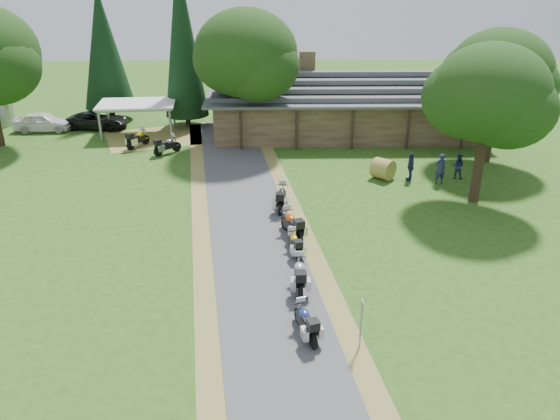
{
  "coord_description": "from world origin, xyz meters",
  "views": [
    {
      "loc": [
        0.19,
        -18.37,
        12.32
      ],
      "look_at": [
        0.57,
        5.34,
        1.6
      ],
      "focal_mm": 35.0,
      "sensor_mm": 36.0,
      "label": 1
    }
  ],
  "objects_px": {
    "motorcycle_row_a": "(306,320)",
    "motorcycle_row_c": "(295,243)",
    "hay_bale": "(383,169)",
    "motorcycle_row_d": "(292,224)",
    "lodge": "(345,102)",
    "motorcycle_carport_b": "(167,145)",
    "car_white_sedan": "(42,119)",
    "motorcycle_row_e": "(282,197)",
    "carport": "(138,119)",
    "motorcycle_row_b": "(300,273)",
    "car_dark_suv": "(97,116)",
    "motorcycle_carport_a": "(138,138)"
  },
  "relations": [
    {
      "from": "carport",
      "to": "motorcycle_row_d",
      "type": "height_order",
      "value": "carport"
    },
    {
      "from": "lodge",
      "to": "motorcycle_row_e",
      "type": "bearing_deg",
      "value": -109.42
    },
    {
      "from": "car_white_sedan",
      "to": "motorcycle_row_e",
      "type": "xyz_separation_m",
      "value": [
        18.88,
        -15.66,
        -0.23
      ]
    },
    {
      "from": "carport",
      "to": "motorcycle_row_b",
      "type": "distance_m",
      "value": 25.47
    },
    {
      "from": "motorcycle_row_d",
      "to": "motorcycle_row_e",
      "type": "xyz_separation_m",
      "value": [
        -0.43,
        3.41,
        -0.01
      ]
    },
    {
      "from": "lodge",
      "to": "motorcycle_row_b",
      "type": "bearing_deg",
      "value": -101.52
    },
    {
      "from": "motorcycle_row_b",
      "to": "hay_bale",
      "type": "xyz_separation_m",
      "value": [
        5.84,
        12.63,
        -0.06
      ]
    },
    {
      "from": "motorcycle_row_a",
      "to": "motorcycle_row_b",
      "type": "relative_size",
      "value": 0.91
    },
    {
      "from": "motorcycle_row_c",
      "to": "carport",
      "type": "bearing_deg",
      "value": 18.19
    },
    {
      "from": "motorcycle_row_c",
      "to": "hay_bale",
      "type": "distance_m",
      "value": 11.34
    },
    {
      "from": "lodge",
      "to": "motorcycle_row_d",
      "type": "height_order",
      "value": "lodge"
    },
    {
      "from": "motorcycle_row_c",
      "to": "motorcycle_row_b",
      "type": "bearing_deg",
      "value": 169.41
    },
    {
      "from": "motorcycle_row_b",
      "to": "motorcycle_carport_b",
      "type": "bearing_deg",
      "value": 24.7
    },
    {
      "from": "carport",
      "to": "motorcycle_carport_b",
      "type": "bearing_deg",
      "value": -63.11
    },
    {
      "from": "motorcycle_row_b",
      "to": "motorcycle_carport_b",
      "type": "height_order",
      "value": "motorcycle_row_b"
    },
    {
      "from": "motorcycle_row_a",
      "to": "hay_bale",
      "type": "height_order",
      "value": "motorcycle_row_a"
    },
    {
      "from": "motorcycle_row_d",
      "to": "motorcycle_carport_a",
      "type": "distance_m",
      "value": 18.19
    },
    {
      "from": "lodge",
      "to": "car_white_sedan",
      "type": "bearing_deg",
      "value": 178.34
    },
    {
      "from": "motorcycle_row_a",
      "to": "motorcycle_row_d",
      "type": "xyz_separation_m",
      "value": [
        -0.22,
        7.82,
        0.09
      ]
    },
    {
      "from": "motorcycle_row_a",
      "to": "motorcycle_row_c",
      "type": "distance_m",
      "value": 6.1
    },
    {
      "from": "car_white_sedan",
      "to": "motorcycle_row_e",
      "type": "relative_size",
      "value": 2.72
    },
    {
      "from": "motorcycle_row_a",
      "to": "motorcycle_row_c",
      "type": "relative_size",
      "value": 1.11
    },
    {
      "from": "motorcycle_row_e",
      "to": "hay_bale",
      "type": "distance_m",
      "value": 7.87
    },
    {
      "from": "carport",
      "to": "car_white_sedan",
      "type": "height_order",
      "value": "carport"
    },
    {
      "from": "car_dark_suv",
      "to": "motorcycle_carport_a",
      "type": "bearing_deg",
      "value": -130.95
    },
    {
      "from": "car_dark_suv",
      "to": "motorcycle_row_c",
      "type": "distance_m",
      "value": 26.34
    },
    {
      "from": "motorcycle_row_e",
      "to": "motorcycle_carport_a",
      "type": "bearing_deg",
      "value": 49.06
    },
    {
      "from": "carport",
      "to": "motorcycle_carport_a",
      "type": "distance_m",
      "value": 3.46
    },
    {
      "from": "motorcycle_carport_a",
      "to": "hay_bale",
      "type": "bearing_deg",
      "value": -82.5
    },
    {
      "from": "hay_bale",
      "to": "lodge",
      "type": "bearing_deg",
      "value": 96.26
    },
    {
      "from": "motorcycle_carport_b",
      "to": "hay_bale",
      "type": "distance_m",
      "value": 15.22
    },
    {
      "from": "car_dark_suv",
      "to": "lodge",
      "type": "bearing_deg",
      "value": -85.72
    },
    {
      "from": "carport",
      "to": "car_dark_suv",
      "type": "height_order",
      "value": "carport"
    },
    {
      "from": "motorcycle_carport_b",
      "to": "motorcycle_row_d",
      "type": "bearing_deg",
      "value": -101.67
    },
    {
      "from": "car_white_sedan",
      "to": "motorcycle_row_c",
      "type": "relative_size",
      "value": 3.39
    },
    {
      "from": "car_dark_suv",
      "to": "hay_bale",
      "type": "height_order",
      "value": "car_dark_suv"
    },
    {
      "from": "motorcycle_row_b",
      "to": "motorcycle_carport_b",
      "type": "distance_m",
      "value": 19.69
    },
    {
      "from": "carport",
      "to": "car_dark_suv",
      "type": "xyz_separation_m",
      "value": [
        -3.75,
        1.75,
        -0.24
      ]
    },
    {
      "from": "lodge",
      "to": "motorcycle_carport_b",
      "type": "distance_m",
      "value": 14.31
    },
    {
      "from": "carport",
      "to": "motorcycle_carport_b",
      "type": "relative_size",
      "value": 2.95
    },
    {
      "from": "lodge",
      "to": "car_dark_suv",
      "type": "xyz_separation_m",
      "value": [
        -20.0,
        1.4,
        -1.43
      ]
    },
    {
      "from": "motorcycle_row_e",
      "to": "hay_bale",
      "type": "bearing_deg",
      "value": -48.1
    },
    {
      "from": "lodge",
      "to": "motorcycle_carport_a",
      "type": "distance_m",
      "value": 16.13
    },
    {
      "from": "motorcycle_row_a",
      "to": "motorcycle_carport_b",
      "type": "height_order",
      "value": "motorcycle_carport_b"
    },
    {
      "from": "lodge",
      "to": "motorcycle_row_c",
      "type": "relative_size",
      "value": 12.66
    },
    {
      "from": "lodge",
      "to": "car_dark_suv",
      "type": "bearing_deg",
      "value": 176.0
    },
    {
      "from": "car_dark_suv",
      "to": "motorcycle_carport_a",
      "type": "height_order",
      "value": "car_dark_suv"
    },
    {
      "from": "motorcycle_row_b",
      "to": "motorcycle_row_e",
      "type": "xyz_separation_m",
      "value": [
        -0.58,
        8.07,
        0.01
      ]
    },
    {
      "from": "car_dark_suv",
      "to": "motorcycle_row_d",
      "type": "relative_size",
      "value": 2.5
    },
    {
      "from": "motorcycle_row_d",
      "to": "hay_bale",
      "type": "height_order",
      "value": "motorcycle_row_d"
    }
  ]
}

